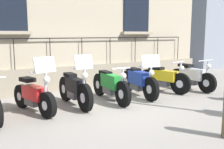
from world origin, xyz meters
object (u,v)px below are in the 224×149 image
Objects in this scene: motorcycle_blue at (139,81)px; motorcycle_yellow at (164,78)px; motorcycle_black at (75,89)px; motorcycle_red at (34,96)px; motorcycle_green at (110,85)px; motorcycle_white at (192,77)px.

motorcycle_yellow is at bearing 96.25° from motorcycle_blue.
motorcycle_black is 0.93× the size of motorcycle_blue.
motorcycle_red is 0.96× the size of motorcycle_yellow.
motorcycle_yellow reaches higher than motorcycle_green.
motorcycle_red is 0.84× the size of motorcycle_green.
motorcycle_black is 4.31m from motorcycle_white.
motorcycle_red is 3.23m from motorcycle_blue.
motorcycle_blue is (-0.11, 3.23, 0.06)m from motorcycle_red.
motorcycle_black reaches higher than motorcycle_red.
motorcycle_white is (0.12, 2.18, -0.03)m from motorcycle_blue.
motorcycle_green is at bearing -87.48° from motorcycle_blue.
motorcycle_yellow is 1.09m from motorcycle_white.
motorcycle_green is at bearing 90.37° from motorcycle_black.
motorcycle_white reaches higher than motorcycle_yellow.
motorcycle_white is at bearing 89.09° from motorcycle_black.
motorcycle_black is 3.26m from motorcycle_yellow.
motorcycle_blue is 1.13m from motorcycle_yellow.
motorcycle_green is 1.04m from motorcycle_blue.
motorcycle_black is 1.01× the size of motorcycle_white.
motorcycle_white is at bearing 86.82° from motorcycle_blue.
motorcycle_red is 0.93× the size of motorcycle_black.
motorcycle_white is (0.08, 3.21, 0.00)m from motorcycle_green.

